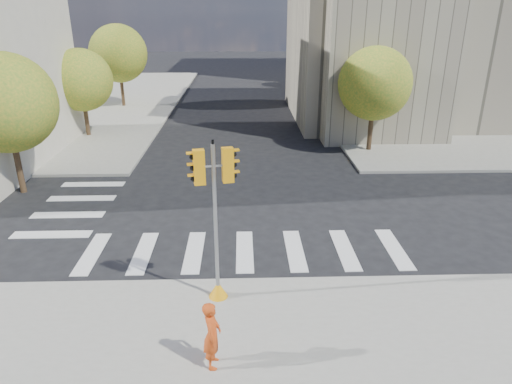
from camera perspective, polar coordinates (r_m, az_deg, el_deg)
ground at (r=18.20m, az=-1.16°, el=-4.31°), size 160.00×160.00×0.00m
sidewalk_far_right at (r=47.54m, az=23.72°, el=10.48°), size 28.00×40.00×0.15m
sidewalk_far_left at (r=47.42m, az=-26.95°, el=9.93°), size 28.00×40.00×0.15m
civic_building at (r=38.79m, az=23.51°, el=19.10°), size 26.00×16.00×19.39m
tree_lw_near at (r=23.13m, az=-28.81°, el=9.71°), size 4.40×4.40×6.41m
tree_lw_mid at (r=32.33m, az=-21.02°, el=12.92°), size 4.00×4.00×5.77m
tree_lw_far at (r=41.78m, az=-16.83°, el=16.24°), size 4.80×4.80×6.95m
tree_re_near at (r=27.70m, az=14.63°, el=12.96°), size 4.20×4.20×6.16m
tree_re_mid at (r=39.25m, az=9.84°, el=16.24°), size 4.60×4.60×6.66m
tree_re_far at (r=51.07m, az=7.14°, el=17.09°), size 4.00×4.00×5.88m
lamp_near at (r=31.59m, az=13.63°, el=15.05°), size 0.35×0.18×8.11m
lamp_far at (r=45.20m, az=9.00°, el=17.29°), size 0.35×0.18×8.11m
traffic_signal at (r=12.82m, az=-5.01°, el=-5.39°), size 1.08×0.56×4.77m
photographer at (r=11.13m, az=-5.52°, el=-17.36°), size 0.43×0.64×1.73m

